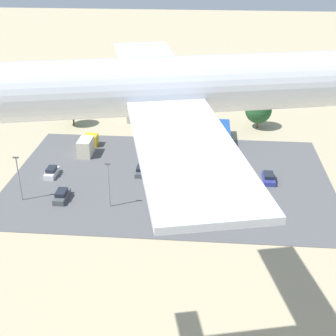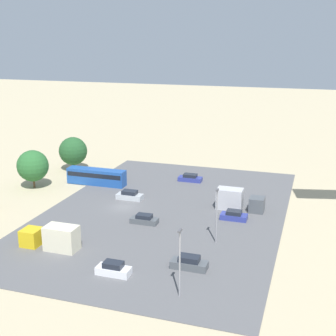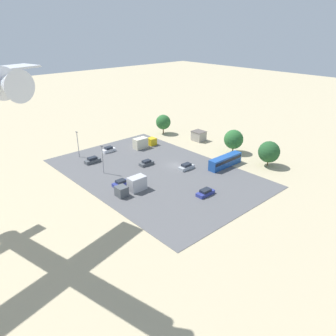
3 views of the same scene
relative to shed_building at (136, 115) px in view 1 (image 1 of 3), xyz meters
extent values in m
plane|color=tan|center=(-10.22, 20.67, -1.65)|extent=(400.00, 400.00, 0.00)
cube|color=#565659|center=(-10.22, 28.03, -1.61)|extent=(56.70, 37.30, 0.08)
cube|color=#9E998E|center=(0.00, 0.00, -0.07)|extent=(3.99, 3.58, 3.16)
cube|color=#59514C|center=(0.00, 0.00, 1.57)|extent=(4.23, 3.82, 0.12)
cube|color=#1E4C9E|center=(-20.11, 10.86, -0.06)|extent=(2.40, 11.50, 3.01)
cube|color=black|center=(-20.11, 10.86, 0.48)|extent=(2.44, 11.04, 0.84)
cube|color=#4C5156|center=(-4.75, 26.47, -1.16)|extent=(1.77, 4.17, 0.82)
cube|color=#1E232D|center=(-4.75, 26.47, -0.45)|extent=(1.49, 2.34, 0.60)
cube|color=navy|center=(-10.50, 39.12, -1.15)|extent=(2.00, 4.10, 0.84)
cube|color=#1E232D|center=(-10.50, 39.12, -0.42)|extent=(1.68, 2.29, 0.61)
cube|color=silver|center=(11.23, 28.65, -1.10)|extent=(1.77, 4.13, 0.93)
cube|color=#1E232D|center=(11.23, 28.65, -0.30)|extent=(1.48, 2.31, 0.68)
cube|color=navy|center=(-27.63, 27.37, -1.15)|extent=(1.97, 4.58, 0.84)
cube|color=#1E232D|center=(-27.63, 27.37, -0.43)|extent=(1.65, 2.57, 0.61)
cube|color=#4C5156|center=(6.98, 36.81, -1.10)|extent=(1.84, 4.51, 0.95)
cube|color=#1E232D|center=(6.98, 36.81, -0.27)|extent=(1.55, 2.53, 0.70)
cube|color=#ADB2B7|center=(-14.21, 20.16, -1.12)|extent=(1.95, 4.56, 0.90)
cube|color=#1E232D|center=(-14.21, 20.16, -0.34)|extent=(1.64, 2.55, 0.66)
cube|color=gold|center=(7.19, 14.72, -0.42)|extent=(2.56, 2.46, 2.31)
cube|color=beige|center=(7.19, 19.36, 0.08)|extent=(2.56, 4.37, 3.30)
cube|color=#4C5156|center=(-15.03, 42.01, -0.38)|extent=(2.57, 2.35, 2.38)
cube|color=#B2B2B7|center=(-15.03, 37.57, 0.13)|extent=(2.57, 4.18, 3.40)
cylinder|color=brown|center=(13.89, 3.74, -0.51)|extent=(0.36, 0.36, 2.28)
sphere|color=#28602D|center=(13.89, 3.74, 2.60)|extent=(5.25, 5.25, 5.25)
cylinder|color=brown|center=(-27.78, 1.70, -0.67)|extent=(0.36, 0.36, 1.96)
sphere|color=#235128|center=(-27.78, 1.70, 2.53)|extent=(5.92, 5.92, 5.92)
cylinder|color=brown|center=(-14.80, 0.53, -0.61)|extent=(0.36, 0.36, 2.07)
sphere|color=#28602D|center=(-14.80, 0.53, 2.61)|extent=(5.85, 5.85, 5.85)
cylinder|color=gray|center=(-1.36, 38.29, 2.14)|extent=(0.20, 0.20, 7.43)
cube|color=#4C4C51|center=(-1.36, 38.29, 6.04)|extent=(0.90, 0.28, 0.20)
cylinder|color=gray|center=(13.45, 37.51, 2.20)|extent=(0.20, 0.20, 7.53)
cube|color=#4C4C51|center=(13.45, 37.51, 6.14)|extent=(0.90, 0.28, 0.20)
cylinder|color=silver|center=(-13.15, 71.28, 28.53)|extent=(35.83, 12.06, 3.88)
cube|color=silver|center=(-13.15, 71.28, 27.94)|extent=(12.35, 32.60, 0.36)
camera|label=1|loc=(-16.14, 101.65, 37.70)|focal=50.00mm
camera|label=2|loc=(56.92, 50.39, 25.70)|focal=50.00mm
camera|label=3|loc=(-71.41, 78.69, 34.79)|focal=35.00mm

